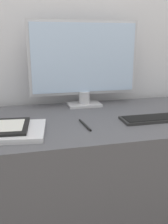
% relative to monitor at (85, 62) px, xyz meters
% --- Properties ---
extents(wall_back, '(3.60, 0.05, 2.40)m').
position_rel_monitor_xyz_m(wall_back, '(-0.00, 0.14, 0.26)').
color(wall_back, silver).
rests_on(wall_back, ground_plane).
extents(desk, '(1.53, 0.59, 0.71)m').
position_rel_monitor_xyz_m(desk, '(-0.00, -0.22, -0.58)').
color(desk, '#4C4C51').
rests_on(desk, ground_plane).
extents(monitor, '(0.55, 0.11, 0.43)m').
position_rel_monitor_xyz_m(monitor, '(0.00, 0.00, 0.00)').
color(monitor, '#B7B7BC').
rests_on(monitor, desk).
extents(keyboard, '(0.28, 0.10, 0.01)m').
position_rel_monitor_xyz_m(keyboard, '(0.23, -0.31, -0.22)').
color(keyboard, '#282828').
rests_on(keyboard, desk).
extents(laptop, '(0.33, 0.25, 0.02)m').
position_rel_monitor_xyz_m(laptop, '(-0.39, -0.33, -0.22)').
color(laptop, '#BCBCC1').
rests_on(laptop, desk).
extents(ereader, '(0.18, 0.20, 0.01)m').
position_rel_monitor_xyz_m(ereader, '(-0.38, -0.32, -0.20)').
color(ereader, black).
rests_on(ereader, laptop).
extents(pen, '(0.02, 0.13, 0.01)m').
position_rel_monitor_xyz_m(pen, '(-0.08, -0.32, -0.22)').
color(pen, black).
rests_on(pen, desk).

